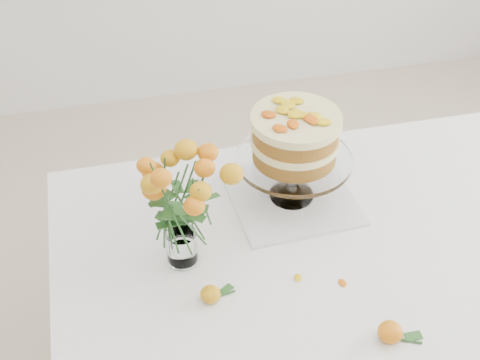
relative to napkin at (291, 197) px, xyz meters
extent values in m
cube|color=tan|center=(0.05, -0.19, -0.03)|extent=(1.40, 0.90, 0.04)
cylinder|color=tan|center=(-0.57, 0.18, -0.41)|extent=(0.06, 0.06, 0.71)
cylinder|color=tan|center=(0.67, 0.18, -0.41)|extent=(0.06, 0.06, 0.71)
cube|color=white|center=(0.05, -0.19, -0.01)|extent=(1.42, 0.92, 0.01)
cube|color=white|center=(0.05, 0.27, -0.11)|extent=(1.42, 0.01, 0.20)
cube|color=white|center=(-0.66, -0.19, -0.11)|extent=(0.01, 0.92, 0.20)
cube|color=silver|center=(0.00, 0.00, 0.00)|extent=(0.34, 0.34, 0.01)
cylinder|color=white|center=(0.00, 0.00, 0.08)|extent=(0.03, 0.03, 0.10)
cylinder|color=white|center=(0.00, 0.00, 0.13)|extent=(0.31, 0.31, 0.01)
cylinder|color=olive|center=(0.00, 0.00, 0.16)|extent=(0.29, 0.29, 0.04)
cylinder|color=#FFF9A4|center=(0.00, 0.00, 0.19)|extent=(0.30, 0.30, 0.02)
cylinder|color=olive|center=(0.00, 0.00, 0.23)|extent=(0.29, 0.29, 0.04)
cylinder|color=#FFF9A4|center=(0.00, 0.00, 0.26)|extent=(0.31, 0.31, 0.02)
cylinder|color=white|center=(-0.33, -0.17, 0.00)|extent=(0.06, 0.06, 0.01)
cylinder|color=white|center=(-0.33, -0.17, 0.05)|extent=(0.08, 0.08, 0.09)
ellipsoid|color=orange|center=(-0.29, -0.31, 0.02)|extent=(0.05, 0.05, 0.04)
cylinder|color=#275522|center=(-0.26, -0.30, 0.00)|extent=(0.06, 0.01, 0.00)
ellipsoid|color=orange|center=(0.07, -0.51, 0.02)|extent=(0.06, 0.06, 0.05)
cylinder|color=#275522|center=(0.11, -0.52, 0.00)|extent=(0.06, 0.03, 0.01)
ellipsoid|color=yellow|center=(-0.07, -0.29, 0.00)|extent=(0.03, 0.02, 0.00)
ellipsoid|color=yellow|center=(0.03, -0.33, 0.00)|extent=(0.03, 0.02, 0.00)
camera|label=1|loc=(-0.46, -1.33, 1.21)|focal=50.00mm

